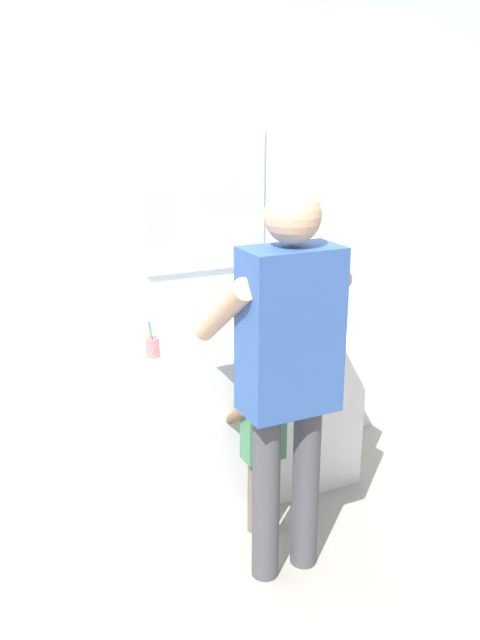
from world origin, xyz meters
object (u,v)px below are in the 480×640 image
at_px(toothbrush_cup, 152,346).
at_px(soap_bottle, 283,324).
at_px(child_toddler, 263,435).
at_px(adult_parent, 287,355).

relative_size(toothbrush_cup, soap_bottle, 1.25).
relative_size(toothbrush_cup, child_toddler, 0.24).
distance_m(toothbrush_cup, soap_bottle, 0.72).
height_order(child_toddler, adult_parent, adult_parent).
relative_size(child_toddler, adult_parent, 0.50).
height_order(toothbrush_cup, adult_parent, adult_parent).
bearing_deg(toothbrush_cup, child_toddler, -43.89).
relative_size(soap_bottle, child_toddler, 0.19).
xyz_separation_m(soap_bottle, child_toddler, (-0.32, -0.39, -0.40)).
bearing_deg(child_toddler, adult_parent, -98.49).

